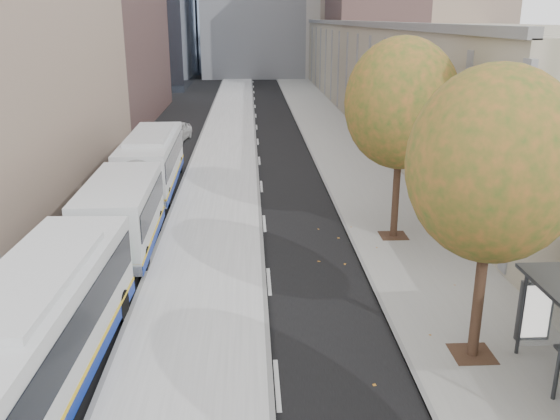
{
  "coord_description": "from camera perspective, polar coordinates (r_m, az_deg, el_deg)",
  "views": [
    {
      "loc": [
        -2.23,
        -0.52,
        8.62
      ],
      "look_at": [
        -1.26,
        18.23,
        2.5
      ],
      "focal_mm": 38.0,
      "sensor_mm": 36.0,
      "label": 1
    }
  ],
  "objects": [
    {
      "name": "bus_platform",
      "position": [
        36.57,
        -5.48,
        4.46
      ],
      "size": [
        4.25,
        150.0,
        0.15
      ],
      "primitive_type": "cube",
      "color": "#A4A4A4",
      "rests_on": "ground"
    },
    {
      "name": "sidewalk",
      "position": [
        37.09,
        7.01,
        4.54
      ],
      "size": [
        4.75,
        150.0,
        0.08
      ],
      "primitive_type": "cube",
      "color": "gray",
      "rests_on": "ground"
    },
    {
      "name": "building_tan",
      "position": [
        67.07,
        12.74,
        13.68
      ],
      "size": [
        18.0,
        92.0,
        8.0
      ],
      "primitive_type": "cube",
      "color": "gray",
      "rests_on": "ground"
    },
    {
      "name": "tree_c",
      "position": [
        15.1,
        19.88,
        4.09
      ],
      "size": [
        4.2,
        4.2,
        7.28
      ],
      "color": "black",
      "rests_on": "sidewalk"
    },
    {
      "name": "tree_d",
      "position": [
        23.47,
        11.62,
        9.98
      ],
      "size": [
        4.4,
        4.4,
        7.6
      ],
      "color": "black",
      "rests_on": "sidewalk"
    },
    {
      "name": "bus_far",
      "position": [
        28.09,
        -13.22,
        2.91
      ],
      "size": [
        2.8,
        16.65,
        2.77
      ],
      "rotation": [
        0.0,
        0.0,
        0.02
      ],
      "color": "silver",
      "rests_on": "ground"
    },
    {
      "name": "distant_car",
      "position": [
        44.21,
        -9.96,
        7.43
      ],
      "size": [
        2.2,
        4.17,
        1.35
      ],
      "primitive_type": "imported",
      "rotation": [
        0.0,
        0.0,
        -0.16
      ],
      "color": "#BABABA",
      "rests_on": "ground"
    }
  ]
}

